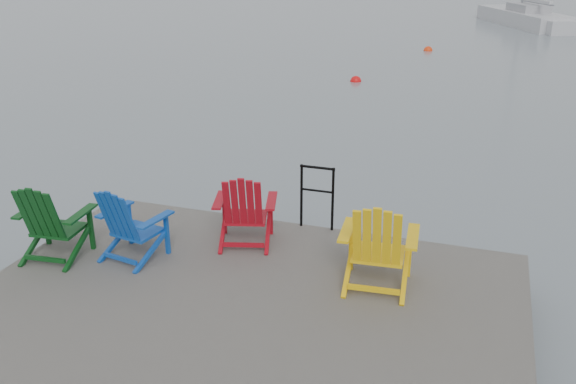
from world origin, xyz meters
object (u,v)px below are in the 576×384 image
(buoy_a, at_px, (356,81))
(buoy_b, at_px, (428,51))
(handrail, at_px, (317,191))
(chair_yellow, at_px, (378,244))
(chair_red, at_px, (245,209))
(chair_green, at_px, (51,220))
(chair_blue, at_px, (129,223))
(sailboat_near, at_px, (524,19))

(buoy_a, height_order, buoy_b, buoy_b)
(handrail, relative_size, chair_yellow, 0.83)
(chair_yellow, bearing_deg, chair_red, 158.74)
(chair_green, distance_m, chair_blue, 0.95)
(chair_red, xyz_separation_m, buoy_b, (0.05, 20.77, -1.00))
(chair_blue, bearing_deg, chair_green, -151.91)
(handrail, relative_size, sailboat_near, 0.08)
(chair_green, bearing_deg, chair_blue, 12.31)
(buoy_a, bearing_deg, chair_yellow, -76.61)
(chair_yellow, xyz_separation_m, buoy_a, (-3.28, 13.80, -1.04))
(chair_blue, height_order, chair_yellow, chair_yellow)
(chair_green, relative_size, buoy_a, 2.76)
(chair_blue, xyz_separation_m, chair_yellow, (3.00, 0.27, 0.06))
(handrail, distance_m, buoy_b, 20.03)
(chair_green, distance_m, chair_yellow, 3.95)
(chair_yellow, distance_m, buoy_b, 21.41)
(chair_yellow, bearing_deg, chair_blue, -179.58)
(buoy_b, bearing_deg, chair_red, -90.15)
(chair_red, relative_size, buoy_a, 2.70)
(chair_green, bearing_deg, chair_red, 22.10)
(handrail, xyz_separation_m, chair_red, (-0.74, -0.78, -0.04))
(chair_blue, relative_size, chair_yellow, 0.89)
(buoy_a, bearing_deg, chair_blue, -88.83)
(chair_green, relative_size, chair_yellow, 0.94)
(handrail, height_order, chair_green, chair_green)
(sailboat_near, bearing_deg, chair_green, -124.45)
(chair_green, xyz_separation_m, sailboat_near, (6.28, 33.44, -0.66))
(buoy_a, distance_m, buoy_b, 7.66)
(chair_green, xyz_separation_m, chair_yellow, (3.90, 0.56, 0.03))
(handrail, relative_size, chair_green, 0.89)
(handrail, height_order, sailboat_near, sailboat_near)
(chair_blue, bearing_deg, buoy_b, 96.80)
(chair_green, height_order, sailboat_near, sailboat_near)
(chair_green, distance_m, chair_red, 2.36)
(handrail, distance_m, chair_yellow, 1.70)
(handrail, distance_m, chair_blue, 2.49)
(chair_red, distance_m, buoy_a, 13.38)
(chair_yellow, xyz_separation_m, buoy_b, (-1.76, 21.31, -1.04))
(chair_yellow, relative_size, buoy_a, 2.93)
(chair_red, bearing_deg, buoy_a, 80.24)
(chair_blue, relative_size, chair_red, 0.97)
(chair_red, relative_size, buoy_b, 2.60)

